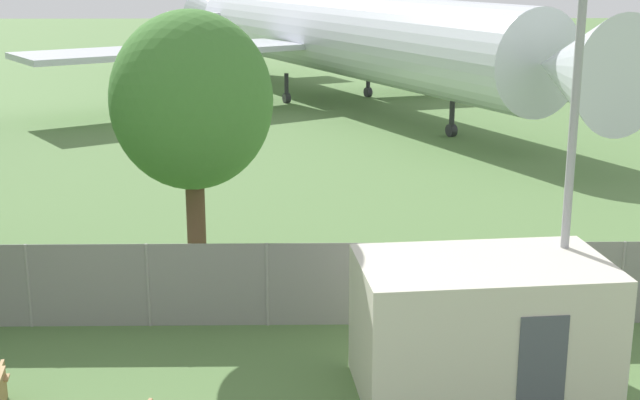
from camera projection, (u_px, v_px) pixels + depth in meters
name	position (u px, v px, depth m)	size (l,w,h in m)	color
perimeter_fence	(267.00, 285.00, 19.06)	(56.07, 0.07, 1.86)	gray
airplane	(338.00, 34.00, 48.88)	(32.47, 40.29, 12.52)	silver
portable_cabin	(481.00, 327.00, 16.06)	(4.69, 3.03, 2.48)	beige
tree_behind_benches	(192.00, 102.00, 18.95)	(3.48, 3.48, 6.68)	#4C3823
light_mast	(576.00, 93.00, 15.80)	(0.44, 0.44, 8.92)	#99999E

